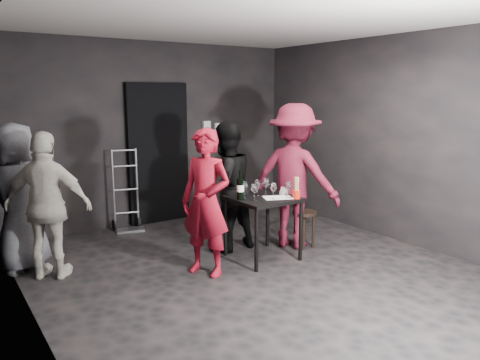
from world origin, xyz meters
TOP-DOWN VIEW (x-y plane):
  - floor at (0.00, 0.00)m, footprint 4.50×5.00m
  - ceiling at (0.00, 0.00)m, footprint 4.50×5.00m
  - wall_back at (0.00, 2.50)m, footprint 4.50×0.04m
  - wall_front at (0.00, -2.50)m, footprint 4.50×0.04m
  - wall_left at (-2.25, 0.00)m, footprint 0.04×5.00m
  - wall_right at (2.25, 0.00)m, footprint 0.04×5.00m
  - doorway at (0.00, 2.44)m, footprint 0.95×0.10m
  - wallbox_upper at (0.85, 2.45)m, footprint 0.12×0.06m
  - wallbox_lower at (1.05, 2.45)m, footprint 0.10×0.06m
  - hand_truck at (-0.58, 2.27)m, footprint 0.39×0.33m
  - tasting_table at (0.33, 0.24)m, footprint 0.72×0.72m
  - stool at (1.01, 0.26)m, footprint 0.30×0.30m
  - server_red at (-0.47, 0.19)m, footprint 0.65×0.74m
  - woman_black at (0.14, 0.75)m, footprint 0.88×0.53m
  - man_maroon at (0.93, 0.38)m, footprint 1.25×1.58m
  - bystander_cream at (-1.90, 1.01)m, footprint 1.05×0.95m
  - bystander_grey at (-2.12, 1.45)m, footprint 1.00×0.88m
  - tasting_mat at (0.45, 0.10)m, footprint 0.38×0.32m
  - wine_glass_a at (0.13, 0.13)m, footprint 0.10×0.10m
  - wine_glass_b at (0.10, 0.29)m, footprint 0.09×0.09m
  - wine_glass_c at (0.32, 0.34)m, footprint 0.09×0.09m
  - wine_glass_d at (0.35, 0.06)m, footprint 0.09×0.09m
  - wine_glass_e at (0.54, 0.02)m, footprint 0.10×0.10m
  - wine_glass_f at (0.41, 0.29)m, footprint 0.10×0.10m
  - wine_bottle at (0.03, 0.27)m, footprint 0.08×0.08m
  - breadstick_cup at (0.60, -0.05)m, footprint 0.09×0.09m
  - reserved_card at (0.57, 0.17)m, footprint 0.10×0.14m

SIDE VIEW (x-z plane):
  - floor at x=0.00m, z-range -0.01..0.01m
  - hand_truck at x=-0.58m, z-range -0.37..0.80m
  - stool at x=1.01m, z-range 0.13..0.60m
  - tasting_table at x=0.33m, z-range 0.28..1.03m
  - tasting_mat at x=0.45m, z-range 0.75..0.75m
  - reserved_card at x=0.57m, z-range 0.75..0.85m
  - bystander_cream at x=-1.90m, z-range 0.00..1.65m
  - server_red at x=-0.47m, z-range 0.00..1.69m
  - wine_glass_c at x=0.32m, z-range 0.75..0.95m
  - wine_glass_a at x=0.13m, z-range 0.75..0.96m
  - wine_glass_e at x=0.54m, z-range 0.75..0.96m
  - wine_glass_d at x=0.35m, z-range 0.75..0.96m
  - wine_glass_b at x=0.10m, z-range 0.75..0.97m
  - wine_glass_f at x=0.41m, z-range 0.75..0.97m
  - woman_black at x=0.14m, z-range 0.00..1.74m
  - breadstick_cup at x=0.60m, z-range 0.74..1.01m
  - wine_bottle at x=0.03m, z-range 0.71..1.05m
  - bystander_grey at x=-2.12m, z-range 0.00..1.80m
  - doorway at x=0.00m, z-range 0.00..2.10m
  - man_maroon at x=0.93m, z-range 0.00..2.22m
  - wall_back at x=0.00m, z-range 0.00..2.70m
  - wall_front at x=0.00m, z-range 0.00..2.70m
  - wall_left at x=-2.25m, z-range 0.00..2.70m
  - wall_right at x=2.25m, z-range 0.00..2.70m
  - wallbox_lower at x=1.05m, z-range 1.33..1.47m
  - wallbox_upper at x=0.85m, z-range 1.39..1.51m
  - ceiling at x=0.00m, z-range 2.69..2.71m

